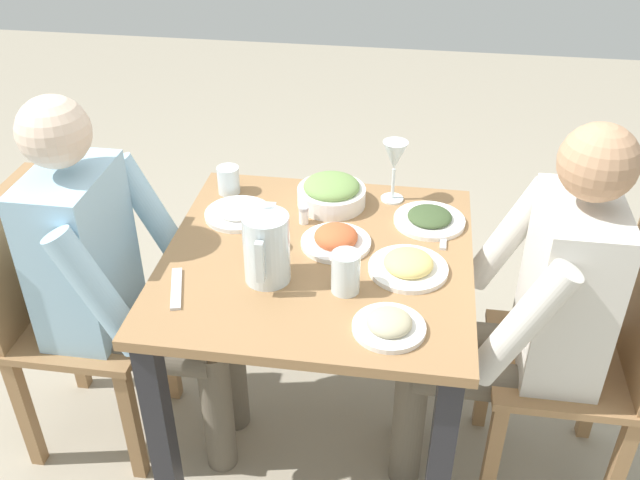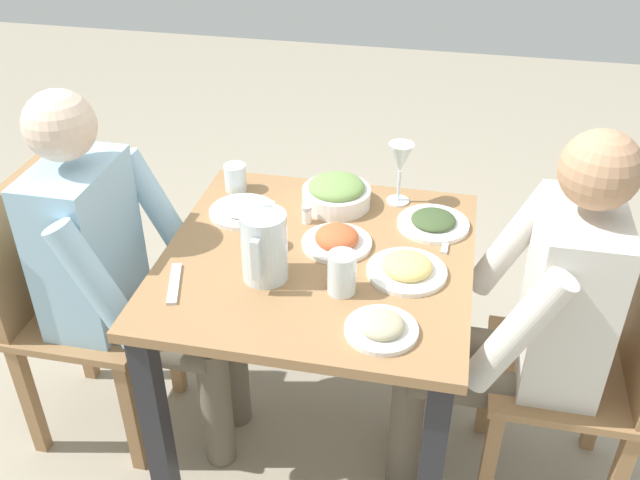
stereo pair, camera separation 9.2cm
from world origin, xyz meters
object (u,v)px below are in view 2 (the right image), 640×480
(water_pitcher, at_px, (264,246))
(plate_beans, at_px, (381,327))
(chair_near, at_px, (65,298))
(diner_far, at_px, (528,312))
(wine_glass, at_px, (401,161))
(plate_fries, at_px, (407,268))
(water_glass_near_right, at_px, (258,234))
(water_glass_far_right, at_px, (342,273))
(dining_table, at_px, (318,293))
(salad_bowl, at_px, (337,193))
(chair_far, at_px, (597,364))
(plate_yoghurt, at_px, (243,210))
(plate_dolmas, at_px, (433,222))
(salt_shaker, at_px, (307,214))
(diner_near, at_px, (119,267))
(water_glass_center, at_px, (235,178))
(plate_rice_curry, at_px, (337,239))

(water_pitcher, height_order, plate_beans, water_pitcher)
(chair_near, height_order, plate_beans, chair_near)
(water_pitcher, distance_m, plate_beans, 0.37)
(diner_far, bearing_deg, wine_glass, -132.30)
(plate_fries, bearing_deg, diner_far, 92.39)
(water_glass_near_right, bearing_deg, plate_fries, 83.91)
(water_glass_far_right, distance_m, water_glass_near_right, 0.31)
(dining_table, xyz_separation_m, water_glass_near_right, (-0.01, -0.17, 0.18))
(salad_bowl, height_order, plate_fries, salad_bowl)
(salad_bowl, xyz_separation_m, wine_glass, (-0.06, 0.18, 0.10))
(water_pitcher, xyz_separation_m, plate_fries, (-0.09, 0.36, -0.08))
(chair_far, distance_m, plate_fries, 0.59)
(water_glass_near_right, bearing_deg, plate_yoghurt, -149.54)
(plate_dolmas, distance_m, salt_shaker, 0.37)
(plate_dolmas, height_order, plate_beans, plate_beans)
(diner_far, bearing_deg, water_pitcher, -81.58)
(chair_far, bearing_deg, chair_near, -88.88)
(plate_fries, height_order, wine_glass, wine_glass)
(diner_near, xyz_separation_m, diner_far, (-0.03, 1.15, 0.00))
(salad_bowl, relative_size, water_glass_center, 2.41)
(plate_yoghurt, distance_m, plate_dolmas, 0.57)
(salad_bowl, relative_size, plate_beans, 1.18)
(plate_fries, relative_size, wine_glass, 1.08)
(plate_dolmas, height_order, salt_shaker, salt_shaker)
(water_pitcher, relative_size, wine_glass, 0.97)
(diner_far, bearing_deg, plate_rice_curry, -98.67)
(diner_far, distance_m, wine_glass, 0.58)
(salad_bowl, xyz_separation_m, plate_rice_curry, (0.22, 0.04, -0.02))
(dining_table, xyz_separation_m, chair_near, (0.05, -0.78, -0.10))
(plate_rice_curry, relative_size, water_glass_center, 2.28)
(diner_near, height_order, wine_glass, diner_near)
(chair_far, bearing_deg, water_glass_far_right, -79.93)
(chair_far, height_order, wine_glass, wine_glass)
(dining_table, distance_m, diner_near, 0.58)
(salad_bowl, height_order, plate_dolmas, salad_bowl)
(plate_dolmas, xyz_separation_m, water_glass_far_right, (0.36, -0.21, 0.04))
(diner_far, distance_m, salad_bowl, 0.66)
(chair_near, bearing_deg, wine_glass, 111.95)
(salad_bowl, xyz_separation_m, water_glass_near_right, (0.27, -0.17, 0.00))
(chair_near, bearing_deg, chair_far, 91.12)
(water_glass_near_right, bearing_deg, chair_near, -84.22)
(salad_bowl, height_order, plate_rice_curry, salad_bowl)
(salad_bowl, xyz_separation_m, water_glass_center, (-0.03, -0.33, 0.00))
(chair_near, height_order, plate_rice_curry, chair_near)
(diner_far, relative_size, plate_beans, 6.67)
(plate_yoghurt, xyz_separation_m, water_glass_far_right, (0.31, 0.36, 0.04))
(plate_beans, relative_size, water_glass_near_right, 2.06)
(diner_far, height_order, plate_dolmas, diner_far)
(dining_table, xyz_separation_m, salad_bowl, (-0.28, 0.00, 0.18))
(plate_fries, height_order, water_glass_near_right, water_glass_near_right)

